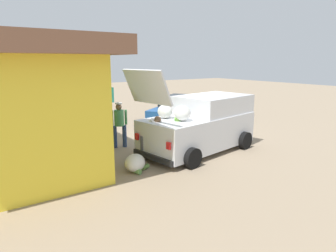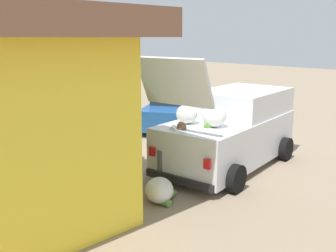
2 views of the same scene
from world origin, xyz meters
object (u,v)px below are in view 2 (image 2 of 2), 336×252
Objects in this scene: customer_bending at (169,146)px; delivery_van at (231,129)px; paint_bucket at (49,141)px; unloaded_banana_pile at (159,191)px; parked_sedan at (178,108)px; vendor_standing at (115,130)px.

delivery_van is at bearing -94.25° from customer_bending.
delivery_van is 5.37m from paint_bucket.
paint_bucket is at bearing 29.52° from delivery_van.
customer_bending is at bearing -53.51° from unloaded_banana_pile.
delivery_van is 2.92m from unloaded_banana_pile.
parked_sedan is at bearing -95.30° from paint_bucket.
delivery_van is 2.94× the size of vendor_standing.
vendor_standing is 1.75× the size of unloaded_banana_pile.
delivery_van is 13.75× the size of paint_bucket.
unloaded_banana_pile is (-0.47, 2.79, -0.70)m from delivery_van.
unloaded_banana_pile is (-2.36, 0.64, -0.69)m from vendor_standing.
delivery_van is 5.14× the size of unloaded_banana_pile.
parked_sedan is 4.94m from vendor_standing.
paint_bucket is at bearing 84.70° from parked_sedan.
delivery_van is 3.38× the size of customer_bending.
customer_bending is at bearing -171.57° from paint_bucket.
vendor_standing reaches higher than parked_sedan.
parked_sedan is 5.81m from customer_bending.
vendor_standing is 4.68× the size of paint_bucket.
delivery_van is at bearing -131.21° from vendor_standing.
vendor_standing is at bearing 48.79° from delivery_van.
unloaded_banana_pile is at bearing 132.89° from parked_sedan.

